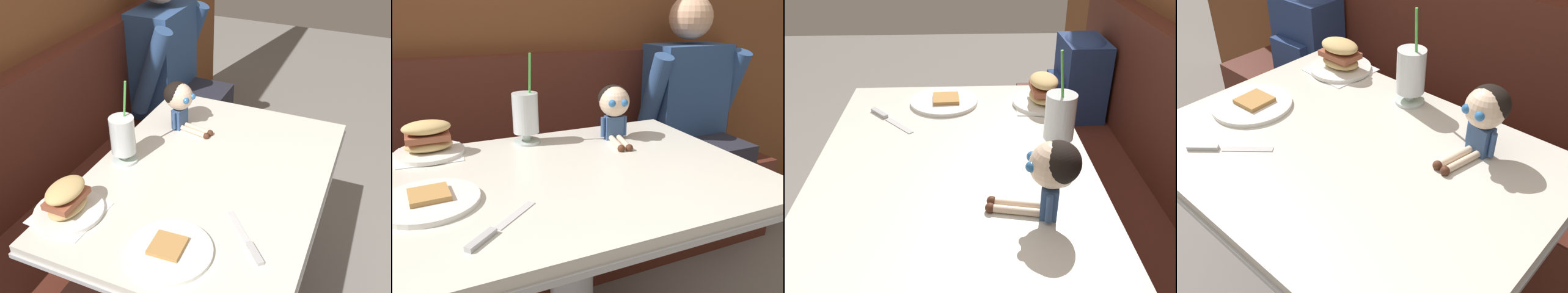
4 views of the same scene
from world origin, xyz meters
TOP-DOWN VIEW (x-y plane):
  - booth_bench at (0.00, 0.81)m, footprint 2.60×0.48m
  - diner_table at (0.00, 0.18)m, footprint 1.11×0.81m
  - toast_plate at (-0.39, 0.14)m, footprint 0.25×0.25m
  - milkshake_glass at (-0.04, 0.49)m, footprint 0.10×0.10m
  - sandwich_plate at (-0.36, 0.50)m, footprint 0.22×0.22m
  - butter_knife at (-0.28, -0.06)m, footprint 0.19×0.17m
  - seated_doll at (0.27, 0.41)m, footprint 0.13×0.23m
  - backpack at (-0.88, 0.78)m, footprint 0.30×0.25m

SIDE VIEW (x-z plane):
  - booth_bench at x=0.00m, z-range -0.17..0.83m
  - diner_table at x=0.00m, z-range 0.17..0.91m
  - backpack at x=-0.88m, z-range 0.46..0.86m
  - butter_knife at x=-0.28m, z-range 0.74..0.75m
  - toast_plate at x=-0.39m, z-range 0.74..0.76m
  - sandwich_plate at x=-0.36m, z-range 0.73..0.84m
  - milkshake_glass at x=-0.04m, z-range 0.68..1.00m
  - seated_doll at x=0.27m, z-range 0.77..0.97m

